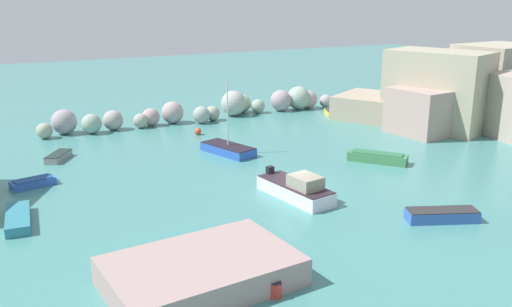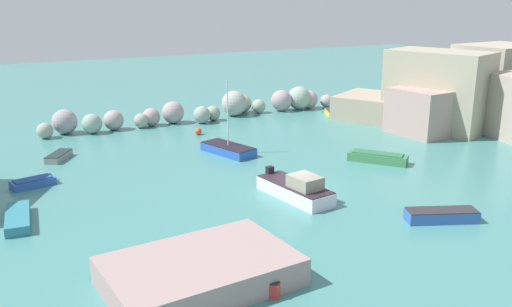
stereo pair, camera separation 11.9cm
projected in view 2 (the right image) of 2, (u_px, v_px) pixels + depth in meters
cove_water at (296, 189)px, 34.16m from camera, size 160.00×160.00×0.00m
cliff_headland_right at (480, 89)px, 53.33m from camera, size 25.51×22.09×7.05m
rock_breakwater at (216, 108)px, 53.77m from camera, size 30.46×4.40×2.55m
stone_dock at (200, 271)px, 22.74m from camera, size 8.04×5.51×1.21m
channel_buoy at (198, 131)px, 47.56m from camera, size 0.61×0.61×0.61m
moored_boat_0 at (378, 158)px, 39.63m from camera, size 3.53×4.12×0.73m
moored_boat_1 at (228, 149)px, 41.84m from camera, size 3.01×4.88×5.67m
moored_boat_2 at (33, 182)px, 34.62m from camera, size 2.82×1.63×0.54m
moored_boat_3 at (334, 112)px, 55.45m from camera, size 2.33×2.90×0.55m
moored_boat_4 at (59, 156)px, 40.32m from camera, size 2.33×2.83×0.51m
moored_boat_5 at (297, 189)px, 32.48m from camera, size 2.51×5.48×1.62m
moored_boat_6 at (442, 215)px, 29.23m from camera, size 3.95×2.63×0.66m
moored_boat_7 at (238, 281)px, 22.48m from camera, size 3.60×3.22×0.69m
moored_boat_8 at (18, 218)px, 29.03m from camera, size 1.63×4.10×0.54m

